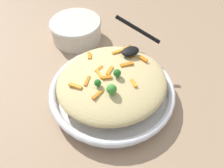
% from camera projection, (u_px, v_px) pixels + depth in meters
% --- Properties ---
extents(ground_plane, '(2.40, 2.40, 0.00)m').
position_uv_depth(ground_plane, '(112.00, 97.00, 0.73)').
color(ground_plane, '#9E7F60').
extents(serving_bowl, '(0.38, 0.38, 0.05)m').
position_uv_depth(serving_bowl, '(112.00, 92.00, 0.71)').
color(serving_bowl, silver).
rests_on(serving_bowl, ground_plane).
extents(pasta_mound, '(0.32, 0.30, 0.06)m').
position_uv_depth(pasta_mound, '(112.00, 82.00, 0.68)').
color(pasta_mound, '#D1BA7A').
rests_on(pasta_mound, serving_bowl).
extents(carrot_piece_0, '(0.03, 0.03, 0.01)m').
position_uv_depth(carrot_piece_0, '(111.00, 70.00, 0.66)').
color(carrot_piece_0, orange).
rests_on(carrot_piece_0, pasta_mound).
extents(carrot_piece_1, '(0.03, 0.04, 0.01)m').
position_uv_depth(carrot_piece_1, '(75.00, 86.00, 0.63)').
color(carrot_piece_1, orange).
rests_on(carrot_piece_1, pasta_mound).
extents(carrot_piece_2, '(0.02, 0.03, 0.01)m').
position_uv_depth(carrot_piece_2, '(89.00, 55.00, 0.72)').
color(carrot_piece_2, orange).
rests_on(carrot_piece_2, pasta_mound).
extents(carrot_piece_3, '(0.02, 0.04, 0.01)m').
position_uv_depth(carrot_piece_3, '(131.00, 54.00, 0.72)').
color(carrot_piece_3, orange).
rests_on(carrot_piece_3, pasta_mound).
extents(carrot_piece_4, '(0.03, 0.03, 0.01)m').
position_uv_depth(carrot_piece_4, '(87.00, 81.00, 0.64)').
color(carrot_piece_4, orange).
rests_on(carrot_piece_4, pasta_mound).
extents(carrot_piece_5, '(0.04, 0.02, 0.01)m').
position_uv_depth(carrot_piece_5, '(127.00, 64.00, 0.68)').
color(carrot_piece_5, orange).
rests_on(carrot_piece_5, pasta_mound).
extents(carrot_piece_6, '(0.03, 0.02, 0.01)m').
position_uv_depth(carrot_piece_6, '(107.00, 77.00, 0.64)').
color(carrot_piece_6, orange).
rests_on(carrot_piece_6, pasta_mound).
extents(carrot_piece_7, '(0.01, 0.03, 0.01)m').
position_uv_depth(carrot_piece_7, '(99.00, 74.00, 0.66)').
color(carrot_piece_7, orange).
rests_on(carrot_piece_7, pasta_mound).
extents(carrot_piece_8, '(0.04, 0.02, 0.01)m').
position_uv_depth(carrot_piece_8, '(97.00, 95.00, 0.61)').
color(carrot_piece_8, orange).
rests_on(carrot_piece_8, pasta_mound).
extents(carrot_piece_9, '(0.04, 0.01, 0.01)m').
position_uv_depth(carrot_piece_9, '(118.00, 52.00, 0.72)').
color(carrot_piece_9, orange).
rests_on(carrot_piece_9, pasta_mound).
extents(carrot_piece_10, '(0.03, 0.01, 0.01)m').
position_uv_depth(carrot_piece_10, '(127.00, 48.00, 0.74)').
color(carrot_piece_10, orange).
rests_on(carrot_piece_10, pasta_mound).
extents(carrot_piece_11, '(0.03, 0.02, 0.01)m').
position_uv_depth(carrot_piece_11, '(99.00, 69.00, 0.67)').
color(carrot_piece_11, orange).
rests_on(carrot_piece_11, pasta_mound).
extents(carrot_piece_12, '(0.02, 0.03, 0.01)m').
position_uv_depth(carrot_piece_12, '(143.00, 59.00, 0.70)').
color(carrot_piece_12, orange).
rests_on(carrot_piece_12, pasta_mound).
extents(carrot_piece_13, '(0.01, 0.03, 0.01)m').
position_uv_depth(carrot_piece_13, '(134.00, 83.00, 0.64)').
color(carrot_piece_13, orange).
rests_on(carrot_piece_13, pasta_mound).
extents(broccoli_floret_0, '(0.02, 0.02, 0.02)m').
position_uv_depth(broccoli_floret_0, '(98.00, 83.00, 0.62)').
color(broccoli_floret_0, '#205B1C').
rests_on(broccoli_floret_0, pasta_mound).
extents(broccoli_floret_1, '(0.03, 0.03, 0.03)m').
position_uv_depth(broccoli_floret_1, '(112.00, 89.00, 0.60)').
color(broccoli_floret_1, '#377928').
rests_on(broccoli_floret_1, pasta_mound).
extents(broccoli_floret_2, '(0.02, 0.02, 0.03)m').
position_uv_depth(broccoli_floret_2, '(117.00, 73.00, 0.64)').
color(broccoli_floret_2, '#205B1C').
rests_on(broccoli_floret_2, pasta_mound).
extents(serving_spoon, '(0.14, 0.13, 0.07)m').
position_uv_depth(serving_spoon, '(133.00, 43.00, 0.72)').
color(serving_spoon, black).
rests_on(serving_spoon, pasta_mound).
extents(companion_bowl, '(0.19, 0.19, 0.08)m').
position_uv_depth(companion_bowl, '(76.00, 29.00, 0.90)').
color(companion_bowl, beige).
rests_on(companion_bowl, ground_plane).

